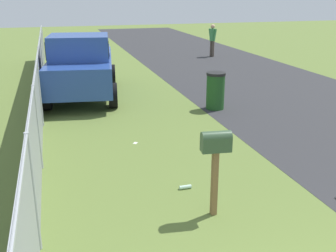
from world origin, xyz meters
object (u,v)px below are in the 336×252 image
at_px(trash_bin, 215,91).
at_px(pedestrian, 212,38).
at_px(mailbox, 216,149).
at_px(pickup_truck, 81,64).

xyz_separation_m(trash_bin, pedestrian, (9.47, -3.68, 0.43)).
distance_m(mailbox, trash_bin, 6.15).
xyz_separation_m(mailbox, pickup_truck, (8.19, 1.38, -0.02)).
distance_m(trash_bin, pedestrian, 10.17).
height_order(trash_bin, pedestrian, pedestrian).
bearing_deg(trash_bin, mailbox, 157.60).
relative_size(pickup_truck, trash_bin, 4.58).
bearing_deg(mailbox, trash_bin, -16.39).
height_order(mailbox, trash_bin, mailbox).
distance_m(mailbox, pickup_truck, 8.30).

